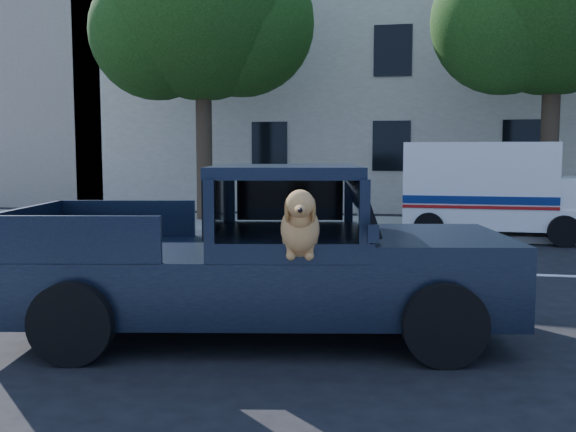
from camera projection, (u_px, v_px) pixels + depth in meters
name	position (u px, v px, depth m)	size (l,w,h in m)	color
ground	(276.00, 318.00, 7.74)	(120.00, 120.00, 0.00)	black
far_sidewalk	(347.00, 226.00, 16.74)	(60.00, 4.00, 0.15)	gray
lane_stripes	(434.00, 272.00, 10.70)	(21.60, 0.14, 0.01)	silver
street_tree_left	(204.00, 14.00, 17.31)	(6.00, 5.20, 8.60)	#332619
street_tree_mid	(556.00, 0.00, 15.67)	(6.00, 5.20, 8.60)	#332619
building_main	(451.00, 82.00, 22.89)	(26.00, 6.00, 9.00)	beige
pickup_truck	(255.00, 279.00, 6.96)	(5.44, 2.97, 1.85)	black
mail_truck	(489.00, 197.00, 14.66)	(4.11, 2.20, 2.21)	silver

